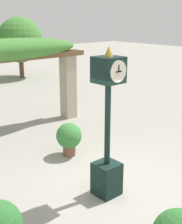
% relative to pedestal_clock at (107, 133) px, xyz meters
% --- Properties ---
extents(ground_plane, '(60.00, 60.00, 0.00)m').
position_rel_pedestal_clock_xyz_m(ground_plane, '(0.37, -0.01, -1.39)').
color(ground_plane, gray).
extents(pedestal_clock, '(0.50, 0.54, 3.10)m').
position_rel_pedestal_clock_xyz_m(pedestal_clock, '(0.00, 0.00, 0.00)').
color(pedestal_clock, black).
rests_on(pedestal_clock, ground).
extents(pergola, '(5.53, 1.05, 2.99)m').
position_rel_pedestal_clock_xyz_m(pergola, '(0.37, 4.75, 0.95)').
color(pergola, '#A89E89').
rests_on(pergola, ground).
extents(potted_plant_far_left, '(0.69, 0.69, 0.91)m').
position_rel_pedestal_clock_xyz_m(potted_plant_far_left, '(0.57, 2.05, -0.86)').
color(potted_plant_far_left, brown).
rests_on(potted_plant_far_left, ground).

